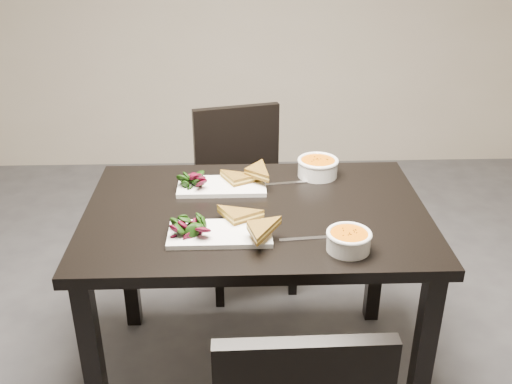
{
  "coord_description": "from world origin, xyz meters",
  "views": [
    {
      "loc": [
        0.17,
        -1.44,
        1.72
      ],
      "look_at": [
        0.23,
        0.36,
        0.82
      ],
      "focal_mm": 41.01,
      "sensor_mm": 36.0,
      "label": 1
    }
  ],
  "objects_px": {
    "chair_far": "(243,186)",
    "plate_far": "(222,186)",
    "table": "(256,234)",
    "soup_bowl_far": "(318,166)",
    "soup_bowl_near": "(349,240)",
    "plate_near": "(220,234)"
  },
  "relations": [
    {
      "from": "chair_far",
      "to": "plate_far",
      "type": "height_order",
      "value": "chair_far"
    },
    {
      "from": "table",
      "to": "soup_bowl_far",
      "type": "distance_m",
      "value": 0.4
    },
    {
      "from": "plate_far",
      "to": "table",
      "type": "bearing_deg",
      "value": -55.42
    },
    {
      "from": "plate_far",
      "to": "chair_far",
      "type": "bearing_deg",
      "value": 81.53
    },
    {
      "from": "soup_bowl_near",
      "to": "plate_near",
      "type": "bearing_deg",
      "value": 166.34
    },
    {
      "from": "chair_far",
      "to": "plate_near",
      "type": "relative_size",
      "value": 2.54
    },
    {
      "from": "chair_far",
      "to": "plate_near",
      "type": "bearing_deg",
      "value": -108.58
    },
    {
      "from": "chair_far",
      "to": "plate_far",
      "type": "distance_m",
      "value": 0.63
    },
    {
      "from": "table",
      "to": "soup_bowl_far",
      "type": "bearing_deg",
      "value": 47.71
    },
    {
      "from": "table",
      "to": "plate_near",
      "type": "relative_size",
      "value": 3.59
    },
    {
      "from": "plate_near",
      "to": "soup_bowl_far",
      "type": "relative_size",
      "value": 2.07
    },
    {
      "from": "table",
      "to": "chair_far",
      "type": "height_order",
      "value": "chair_far"
    },
    {
      "from": "chair_far",
      "to": "table",
      "type": "bearing_deg",
      "value": -100.39
    },
    {
      "from": "chair_far",
      "to": "plate_near",
      "type": "distance_m",
      "value": 0.96
    },
    {
      "from": "soup_bowl_near",
      "to": "plate_far",
      "type": "distance_m",
      "value": 0.6
    },
    {
      "from": "plate_near",
      "to": "plate_far",
      "type": "height_order",
      "value": "same"
    },
    {
      "from": "table",
      "to": "soup_bowl_far",
      "type": "xyz_separation_m",
      "value": [
        0.25,
        0.28,
        0.14
      ]
    },
    {
      "from": "soup_bowl_near",
      "to": "soup_bowl_far",
      "type": "relative_size",
      "value": 0.88
    },
    {
      "from": "soup_bowl_far",
      "to": "soup_bowl_near",
      "type": "bearing_deg",
      "value": -87.44
    },
    {
      "from": "soup_bowl_near",
      "to": "soup_bowl_far",
      "type": "height_order",
      "value": "soup_bowl_far"
    },
    {
      "from": "plate_near",
      "to": "soup_bowl_far",
      "type": "height_order",
      "value": "soup_bowl_far"
    },
    {
      "from": "soup_bowl_near",
      "to": "soup_bowl_far",
      "type": "xyz_separation_m",
      "value": [
        -0.02,
        0.55,
        0.0
      ]
    }
  ]
}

